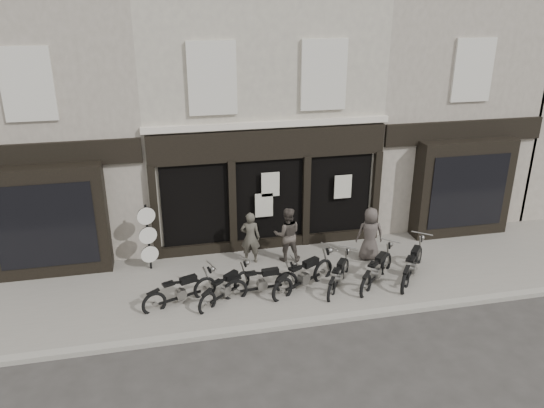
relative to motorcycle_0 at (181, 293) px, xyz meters
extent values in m
plane|color=#2D2B28|center=(2.92, -0.22, -0.39)|extent=(90.00, 90.00, 0.00)
cube|color=slate|center=(2.92, 0.68, -0.33)|extent=(30.00, 4.20, 0.12)
cube|color=gray|center=(2.92, -1.47, -0.33)|extent=(30.00, 0.25, 0.13)
cube|color=#B2AC99|center=(2.92, 5.78, 3.71)|extent=(7.20, 6.00, 8.20)
cube|color=black|center=(2.92, 2.70, 3.06)|extent=(7.10, 0.18, 0.90)
cube|color=black|center=(2.92, 2.76, 1.11)|extent=(6.50, 0.10, 2.95)
cube|color=black|center=(2.92, 2.69, -0.17)|extent=(7.10, 0.20, 0.44)
cube|color=beige|center=(2.92, 2.73, 3.66)|extent=(7.30, 0.22, 0.18)
cube|color=beige|center=(1.32, 2.73, 5.01)|extent=(1.35, 0.12, 2.00)
cube|color=black|center=(1.32, 2.76, 5.01)|extent=(1.05, 0.06, 1.70)
cube|color=beige|center=(4.52, 2.73, 5.01)|extent=(1.35, 0.12, 2.00)
cube|color=black|center=(4.52, 2.76, 5.01)|extent=(1.05, 0.06, 1.70)
cube|color=black|center=(-0.53, 2.68, 1.16)|extent=(0.22, 0.22, 3.00)
cube|color=black|center=(1.77, 2.68, 1.16)|extent=(0.22, 0.22, 3.00)
cube|color=black|center=(4.07, 2.68, 1.16)|extent=(0.22, 0.22, 3.00)
cube|color=black|center=(6.37, 2.68, 1.16)|extent=(0.22, 0.22, 3.00)
cube|color=beige|center=(2.92, 2.58, 1.86)|extent=(0.55, 0.04, 0.75)
cube|color=beige|center=(5.22, 2.58, 1.61)|extent=(0.55, 0.04, 0.75)
cube|color=beige|center=(2.72, 2.58, 1.21)|extent=(0.55, 0.04, 0.75)
cube|color=#A19688|center=(-3.43, 5.78, 3.71)|extent=(5.50, 6.00, 8.20)
cube|color=black|center=(-3.43, 2.43, 1.31)|extent=(3.20, 0.70, 3.20)
cube|color=black|center=(-3.43, 2.08, 1.31)|extent=(2.60, 0.06, 2.40)
cube|color=black|center=(-3.43, 2.73, 3.11)|extent=(5.40, 0.16, 0.70)
cube|color=beige|center=(-3.43, 2.74, 5.01)|extent=(1.30, 0.10, 1.90)
cube|color=black|center=(-3.43, 2.77, 5.01)|extent=(1.00, 0.06, 1.60)
cube|color=#A19688|center=(9.27, 5.78, 3.71)|extent=(5.50, 6.00, 8.20)
cube|color=black|center=(9.27, 2.43, 1.31)|extent=(3.20, 0.70, 3.20)
cube|color=black|center=(9.27, 2.08, 1.31)|extent=(2.60, 0.06, 2.40)
cube|color=black|center=(9.27, 2.73, 3.11)|extent=(5.40, 0.16, 0.70)
cube|color=beige|center=(9.27, 2.74, 5.01)|extent=(1.30, 0.10, 1.90)
cube|color=black|center=(9.27, 2.77, 5.01)|extent=(1.00, 0.06, 1.60)
torus|color=black|center=(0.63, 0.23, -0.07)|extent=(0.65, 0.31, 0.66)
torus|color=black|center=(-0.68, -0.25, -0.07)|extent=(0.65, 0.31, 0.66)
cube|color=black|center=(-0.03, -0.01, -0.11)|extent=(1.10, 0.44, 0.06)
cube|color=gray|center=(-0.01, 0.00, -0.03)|extent=(0.28, 0.24, 0.25)
cube|color=black|center=(0.21, 0.08, 0.34)|extent=(0.47, 0.31, 0.16)
cube|color=black|center=(-0.30, -0.11, 0.38)|extent=(0.34, 0.28, 0.06)
cylinder|color=gray|center=(0.83, 0.31, 0.57)|extent=(0.23, 0.54, 0.03)
torus|color=black|center=(1.64, 0.37, -0.08)|extent=(0.53, 0.47, 0.63)
torus|color=black|center=(0.62, -0.49, -0.08)|extent=(0.53, 0.47, 0.63)
cube|color=black|center=(1.13, -0.06, -0.12)|extent=(0.87, 0.75, 0.06)
cube|color=gray|center=(1.14, -0.05, -0.04)|extent=(0.28, 0.27, 0.24)
cube|color=black|center=(1.31, 0.10, 0.31)|extent=(0.43, 0.40, 0.16)
cube|color=black|center=(0.92, -0.24, 0.34)|extent=(0.33, 0.32, 0.06)
cylinder|color=gray|center=(1.80, 0.51, 0.53)|extent=(0.37, 0.43, 0.03)
torus|color=black|center=(2.81, 0.06, -0.07)|extent=(0.66, 0.14, 0.66)
torus|color=black|center=(1.41, -0.06, -0.07)|extent=(0.66, 0.14, 0.66)
cube|color=black|center=(2.11, 0.00, -0.11)|extent=(1.15, 0.15, 0.06)
cube|color=gray|center=(2.13, 0.00, -0.03)|extent=(0.25, 0.19, 0.25)
cube|color=black|center=(2.36, 0.02, 0.34)|extent=(0.46, 0.20, 0.16)
cube|color=black|center=(1.82, -0.03, 0.38)|extent=(0.31, 0.22, 0.06)
cylinder|color=gray|center=(3.02, 0.08, 0.57)|extent=(0.08, 0.56, 0.03)
torus|color=black|center=(3.94, 0.41, -0.04)|extent=(0.68, 0.44, 0.72)
torus|color=black|center=(2.60, -0.36, -0.04)|extent=(0.68, 0.44, 0.72)
cube|color=black|center=(3.27, 0.02, -0.08)|extent=(1.12, 0.67, 0.06)
cube|color=gray|center=(3.29, 0.04, 0.01)|extent=(0.32, 0.29, 0.28)
cube|color=black|center=(3.51, 0.16, 0.41)|extent=(0.51, 0.40, 0.18)
cube|color=black|center=(2.99, -0.13, 0.45)|extent=(0.38, 0.34, 0.06)
cylinder|color=gray|center=(4.14, 0.52, 0.67)|extent=(0.34, 0.55, 0.04)
torus|color=black|center=(4.61, 0.48, -0.09)|extent=(0.42, 0.56, 0.62)
torus|color=black|center=(3.85, -0.61, -0.09)|extent=(0.42, 0.56, 0.62)
cube|color=black|center=(4.23, -0.07, -0.12)|extent=(0.66, 0.92, 0.05)
cube|color=gray|center=(4.24, -0.05, -0.05)|extent=(0.26, 0.27, 0.24)
cube|color=black|center=(4.37, 0.13, 0.30)|extent=(0.37, 0.43, 0.16)
cube|color=black|center=(4.08, -0.29, 0.34)|extent=(0.31, 0.33, 0.05)
cylinder|color=gray|center=(4.73, 0.64, 0.52)|extent=(0.45, 0.33, 0.03)
torus|color=black|center=(5.84, 0.43, -0.05)|extent=(0.55, 0.55, 0.69)
torus|color=black|center=(4.81, -0.61, -0.05)|extent=(0.55, 0.55, 0.69)
cube|color=black|center=(5.32, -0.09, -0.09)|extent=(0.88, 0.89, 0.06)
cube|color=gray|center=(5.34, -0.08, -0.01)|extent=(0.30, 0.30, 0.26)
cube|color=black|center=(5.51, 0.10, 0.37)|extent=(0.45, 0.45, 0.17)
cube|color=black|center=(5.11, -0.31, 0.41)|extent=(0.36, 0.36, 0.06)
cylinder|color=gray|center=(5.99, 0.59, 0.61)|extent=(0.44, 0.44, 0.04)
torus|color=black|center=(6.89, 0.54, -0.03)|extent=(0.53, 0.63, 0.73)
torus|color=black|center=(5.91, -0.66, -0.03)|extent=(0.53, 0.63, 0.73)
cube|color=black|center=(6.40, -0.06, -0.08)|extent=(0.84, 1.02, 0.06)
cube|color=gray|center=(6.42, -0.04, 0.01)|extent=(0.31, 0.32, 0.28)
cube|color=black|center=(6.58, 0.16, 0.42)|extent=(0.45, 0.50, 0.18)
cube|color=black|center=(6.20, -0.31, 0.46)|extent=(0.37, 0.38, 0.06)
cylinder|color=gray|center=(7.04, 0.73, 0.67)|extent=(0.51, 0.42, 0.04)
imported|color=#444138|center=(2.15, 1.85, 0.52)|extent=(0.65, 0.52, 1.58)
imported|color=#443D37|center=(3.24, 1.74, 0.56)|extent=(0.89, 0.73, 1.66)
imported|color=#413A36|center=(5.65, 1.26, 0.54)|extent=(0.87, 0.65, 1.63)
cylinder|color=black|center=(-0.76, 2.05, -0.36)|extent=(0.33, 0.33, 0.06)
cylinder|color=black|center=(-0.76, 2.05, 0.66)|extent=(0.06, 0.06, 2.11)
cylinder|color=black|center=(-0.76, 2.03, 1.40)|extent=(0.51, 0.16, 0.51)
cylinder|color=beige|center=(-0.76, 2.00, 1.40)|extent=(0.50, 0.13, 0.51)
cylinder|color=black|center=(-0.76, 2.03, 0.80)|extent=(0.51, 0.16, 0.51)
cylinder|color=beige|center=(-0.76, 2.00, 0.80)|extent=(0.50, 0.13, 0.51)
cylinder|color=black|center=(-0.76, 2.03, 0.20)|extent=(0.51, 0.16, 0.51)
cylinder|color=beige|center=(-0.76, 2.00, 0.20)|extent=(0.50, 0.13, 0.51)
camera|label=1|loc=(-0.25, -12.04, 7.16)|focal=35.00mm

